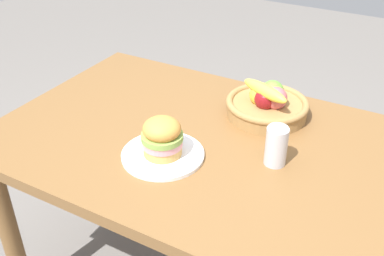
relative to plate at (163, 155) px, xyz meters
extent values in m
cube|color=brown|center=(0.07, 0.15, -0.03)|extent=(1.40, 0.90, 0.04)
cylinder|color=brown|center=(-0.55, -0.22, -0.40)|extent=(0.07, 0.07, 0.71)
cylinder|color=brown|center=(-0.55, 0.52, -0.40)|extent=(0.07, 0.07, 0.71)
cylinder|color=white|center=(0.00, 0.00, 0.00)|extent=(0.26, 0.26, 0.01)
cylinder|color=tan|center=(0.00, 0.00, 0.02)|extent=(0.12, 0.12, 0.03)
cylinder|color=pink|center=(0.00, 0.00, 0.05)|extent=(0.12, 0.12, 0.02)
cylinder|color=#84A84C|center=(0.00, 0.00, 0.07)|extent=(0.13, 0.13, 0.02)
ellipsoid|color=gold|center=(0.00, 0.00, 0.09)|extent=(0.12, 0.12, 0.07)
cylinder|color=silver|center=(0.31, 0.14, 0.05)|extent=(0.07, 0.07, 0.12)
cylinder|color=silver|center=(0.31, 0.14, 0.12)|extent=(0.06, 0.06, 0.00)
cylinder|color=#9E7542|center=(0.19, 0.39, 0.02)|extent=(0.28, 0.28, 0.05)
torus|color=#9E7542|center=(0.19, 0.39, 0.04)|extent=(0.29, 0.29, 0.02)
sphere|color=#D16066|center=(0.22, 0.38, 0.07)|extent=(0.08, 0.08, 0.08)
sphere|color=#6BAD38|center=(0.19, 0.42, 0.07)|extent=(0.08, 0.08, 0.08)
sphere|color=gold|center=(0.16, 0.38, 0.07)|extent=(0.07, 0.07, 0.07)
sphere|color=maroon|center=(0.19, 0.37, 0.07)|extent=(0.08, 0.08, 0.08)
ellipsoid|color=yellow|center=(0.18, 0.36, 0.10)|extent=(0.20, 0.13, 0.05)
camera|label=1|loc=(0.63, -0.95, 0.81)|focal=42.34mm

